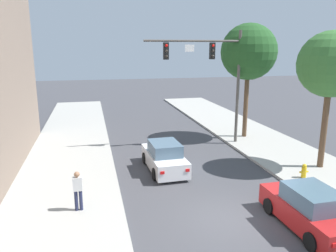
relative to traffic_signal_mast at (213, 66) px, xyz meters
name	(u,v)px	position (x,y,z in m)	size (l,w,h in m)	color
ground_plane	(230,219)	(-2.78, -9.69, -5.34)	(120.00, 120.00, 0.00)	#424247
sidewalk_left	(57,238)	(-9.28, -9.69, -5.26)	(5.00, 60.00, 0.15)	#A8A59E
traffic_signal_mast	(213,66)	(0.00, 0.00, 0.00)	(6.47, 0.38, 7.50)	#514C47
car_lead_white	(164,157)	(-4.15, -3.90, -4.61)	(1.95, 4.29, 1.60)	silver
car_following_red	(309,210)	(-0.26, -10.97, -4.61)	(1.87, 4.26, 1.60)	#B21E1E
pedestrian_sidewalk_left_walker	(78,189)	(-8.56, -7.89, -4.27)	(0.36, 0.22, 1.64)	#232847
fire_hydrant	(304,171)	(2.37, -6.93, -4.83)	(0.48, 0.24, 0.72)	gold
street_tree_nearest	(331,65)	(4.24, -5.73, 0.33)	(3.42, 3.42, 7.27)	brown
street_tree_second	(249,52)	(3.04, 1.15, 0.89)	(3.92, 3.92, 8.06)	brown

